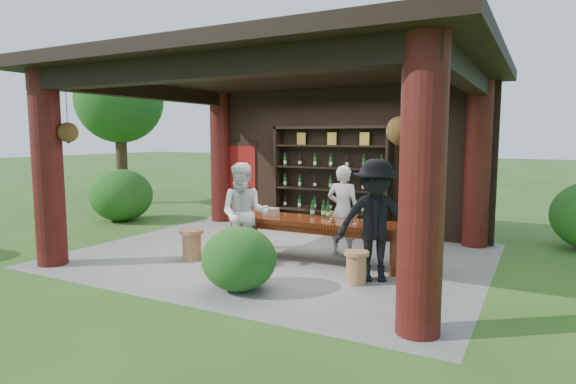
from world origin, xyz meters
The scene contains 15 objects.
ground centered at (0.00, 0.00, 0.00)m, with size 90.00×90.00×0.00m, color #2D5119.
pavilion centered at (-0.01, 0.43, 2.13)m, with size 7.50×6.00×3.60m.
wine_shelf centered at (0.02, 2.45, 1.22)m, with size 2.78×0.42×2.44m.
tasting_table centered at (0.80, -0.03, 0.63)m, with size 3.24×0.89×0.75m.
stool_near_left centered at (-0.42, -1.12, 0.30)m, with size 0.43×0.43×0.57m.
stool_near_right centered at (1.90, -0.98, 0.27)m, with size 0.38×0.38×0.50m.
stool_far_left centered at (-1.18, -1.05, 0.29)m, with size 0.42×0.42×0.56m.
host centered at (1.06, 0.60, 0.84)m, with size 0.61×0.40×1.69m, color silver.
guest_woman centered at (-0.21, -0.82, 0.88)m, with size 0.86×0.67×1.77m, color silver.
guest_man centered at (2.10, -0.69, 0.94)m, with size 1.21×0.70×1.88m, color black.
table_bottles centered at (0.77, 0.25, 0.90)m, with size 0.41×0.15×0.31m.
table_glasses centered at (1.45, -0.04, 0.82)m, with size 0.96×0.37×0.15m.
napkin_basket centered at (-0.12, -0.04, 0.82)m, with size 0.26×0.18×0.14m, color #BF6672.
shrubs centered at (2.23, 0.37, 0.55)m, with size 15.07×8.31×1.36m.
trees centered at (3.99, 1.01, 3.37)m, with size 20.88×9.86×4.80m.
Camera 1 is at (4.31, -7.69, 2.22)m, focal length 30.00 mm.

